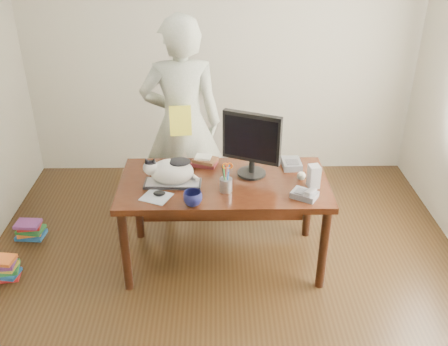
% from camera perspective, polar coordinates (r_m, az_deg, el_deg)
% --- Properties ---
extents(room, '(4.50, 4.50, 4.50)m').
position_cam_1_polar(room, '(3.02, 0.17, 3.33)').
color(room, black).
rests_on(room, ground).
extents(desk, '(1.60, 0.80, 0.75)m').
position_cam_1_polar(desk, '(3.97, -0.03, -2.25)').
color(desk, black).
rests_on(desk, ground).
extents(keyboard, '(0.43, 0.18, 0.03)m').
position_cam_1_polar(keyboard, '(3.79, -5.88, -1.19)').
color(keyboard, black).
rests_on(keyboard, desk).
extents(cat, '(0.42, 0.22, 0.24)m').
position_cam_1_polar(cat, '(3.74, -6.17, 0.28)').
color(cat, silver).
rests_on(cat, keyboard).
extents(monitor, '(0.44, 0.30, 0.52)m').
position_cam_1_polar(monitor, '(3.79, 3.18, 3.64)').
color(monitor, black).
rests_on(monitor, desk).
extents(pen_cup, '(0.10, 0.09, 0.24)m').
position_cam_1_polar(pen_cup, '(3.67, 0.23, -1.18)').
color(pen_cup, '#949599').
rests_on(pen_cup, desk).
extents(mousepad, '(0.25, 0.24, 0.00)m').
position_cam_1_polar(mousepad, '(3.66, -7.74, -2.72)').
color(mousepad, '#AEB4BB').
rests_on(mousepad, desk).
extents(mouse, '(0.11, 0.09, 0.04)m').
position_cam_1_polar(mouse, '(3.66, -7.42, -2.30)').
color(mouse, black).
rests_on(mouse, mousepad).
extents(coffee_mug, '(0.18, 0.18, 0.11)m').
position_cam_1_polar(coffee_mug, '(3.51, -3.60, -2.91)').
color(coffee_mug, '#0E0F38').
rests_on(coffee_mug, desk).
extents(phone, '(0.22, 0.20, 0.08)m').
position_cam_1_polar(phone, '(3.65, 9.25, -2.41)').
color(phone, '#5B5B5F').
rests_on(phone, desk).
extents(speaker, '(0.09, 0.10, 0.18)m').
position_cam_1_polar(speaker, '(3.77, 10.22, -0.38)').
color(speaker, '#A4A4A6').
rests_on(speaker, desk).
extents(baseball, '(0.07, 0.07, 0.07)m').
position_cam_1_polar(baseball, '(3.88, 8.83, -0.32)').
color(baseball, beige).
rests_on(baseball, desk).
extents(book_stack, '(0.23, 0.20, 0.07)m').
position_cam_1_polar(book_stack, '(4.06, -2.23, 1.38)').
color(book_stack, '#4C1418').
rests_on(book_stack, desk).
extents(calculator, '(0.15, 0.20, 0.06)m').
position_cam_1_polar(calculator, '(4.06, 7.73, 1.06)').
color(calculator, '#5B5B5F').
rests_on(calculator, desk).
extents(person, '(0.73, 0.52, 1.89)m').
position_cam_1_polar(person, '(4.34, -4.80, 5.56)').
color(person, beige).
rests_on(person, ground).
extents(held_book, '(0.19, 0.12, 0.25)m').
position_cam_1_polar(held_book, '(4.14, -5.00, 5.98)').
color(held_book, yellow).
rests_on(held_book, person).
extents(book_pile_a, '(0.27, 0.22, 0.18)m').
position_cam_1_polar(book_pile_a, '(4.38, -23.92, -9.93)').
color(book_pile_a, '#A21717').
rests_on(book_pile_a, ground).
extents(book_pile_b, '(0.26, 0.20, 0.15)m').
position_cam_1_polar(book_pile_b, '(4.78, -21.29, -6.05)').
color(book_pile_b, '#174C8C').
rests_on(book_pile_b, ground).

